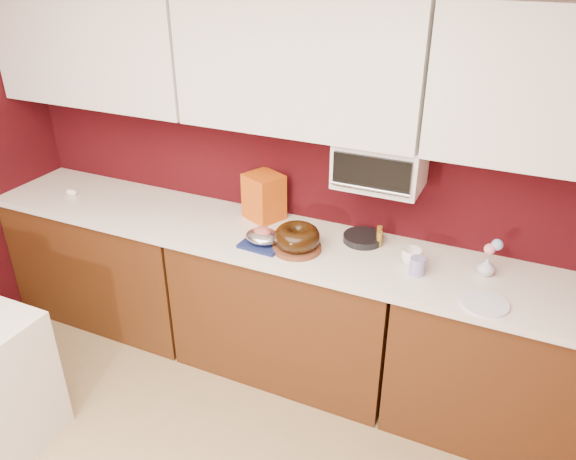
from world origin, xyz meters
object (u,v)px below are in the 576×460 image
(pandoro_box, at_px, (264,197))
(coffee_mug, at_px, (412,256))
(flower_vase, at_px, (486,265))
(toaster_oven, at_px, (380,163))
(bundt_cake, at_px, (297,237))
(blue_jar, at_px, (417,266))
(foil_ham_nest, at_px, (263,236))

(pandoro_box, height_order, coffee_mug, pandoro_box)
(flower_vase, bearing_deg, toaster_oven, 172.36)
(bundt_cake, relative_size, blue_jar, 2.70)
(pandoro_box, relative_size, flower_vase, 2.63)
(toaster_oven, height_order, bundt_cake, toaster_oven)
(toaster_oven, distance_m, blue_jar, 0.56)
(foil_ham_nest, distance_m, flower_vase, 1.18)
(foil_ham_nest, bearing_deg, flower_vase, 9.65)
(toaster_oven, distance_m, coffee_mug, 0.51)
(coffee_mug, bearing_deg, foil_ham_nest, -170.12)
(toaster_oven, distance_m, foil_ham_nest, 0.75)
(pandoro_box, bearing_deg, bundt_cake, -14.86)
(bundt_cake, height_order, foil_ham_nest, bundt_cake)
(bundt_cake, height_order, flower_vase, bundt_cake)
(bundt_cake, height_order, blue_jar, bundt_cake)
(bundt_cake, relative_size, foil_ham_nest, 1.27)
(toaster_oven, xyz_separation_m, pandoro_box, (-0.70, 0.03, -0.33))
(bundt_cake, xyz_separation_m, flower_vase, (0.97, 0.17, -0.03))
(bundt_cake, xyz_separation_m, coffee_mug, (0.61, 0.11, -0.03))
(flower_vase, bearing_deg, foil_ham_nest, -170.35)
(toaster_oven, bearing_deg, blue_jar, -37.28)
(toaster_oven, height_order, foil_ham_nest, toaster_oven)
(pandoro_box, bearing_deg, foil_ham_nest, -40.09)
(toaster_oven, relative_size, flower_vase, 4.23)
(coffee_mug, bearing_deg, flower_vase, 9.14)
(blue_jar, bearing_deg, coffee_mug, 120.63)
(foil_ham_nest, relative_size, pandoro_box, 0.70)
(flower_vase, bearing_deg, bundt_cake, -170.25)
(foil_ham_nest, xyz_separation_m, flower_vase, (1.16, 0.20, -0.00))
(foil_ham_nest, relative_size, coffee_mug, 1.85)
(toaster_oven, distance_m, flower_vase, 0.75)
(blue_jar, bearing_deg, foil_ham_nest, -176.13)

